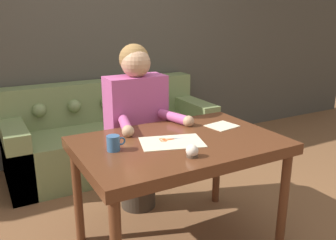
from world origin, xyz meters
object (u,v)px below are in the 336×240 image
object	(u,v)px
mug	(114,143)
couch	(112,136)
person	(137,127)
dining_table	(179,152)
scissors	(170,139)
pin_cushion	(192,151)

from	to	relation	value
mug	couch	bearing A→B (deg)	70.82
person	mug	world-z (taller)	person
dining_table	couch	distance (m)	1.55
dining_table	couch	world-z (taller)	couch
person	couch	bearing A→B (deg)	82.74
couch	dining_table	bearing A→B (deg)	-93.42
mug	person	bearing A→B (deg)	55.05
couch	mug	xyz separation A→B (m)	(-0.51, -1.47, 0.50)
scissors	pin_cushion	world-z (taller)	pin_cushion
mug	pin_cushion	size ratio (longest dim) A/B	1.58
dining_table	pin_cushion	world-z (taller)	pin_cushion
couch	pin_cushion	size ratio (longest dim) A/B	28.78
dining_table	mug	size ratio (longest dim) A/B	11.22
dining_table	scissors	world-z (taller)	scissors
couch	person	bearing A→B (deg)	-97.26
couch	scissors	size ratio (longest dim) A/B	9.38
person	pin_cushion	distance (m)	0.88
dining_table	mug	xyz separation A→B (m)	(-0.42, 0.03, 0.12)
couch	person	size ratio (longest dim) A/B	1.57
person	pin_cushion	size ratio (longest dim) A/B	18.31
pin_cushion	person	bearing A→B (deg)	86.46
dining_table	person	distance (m)	0.60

